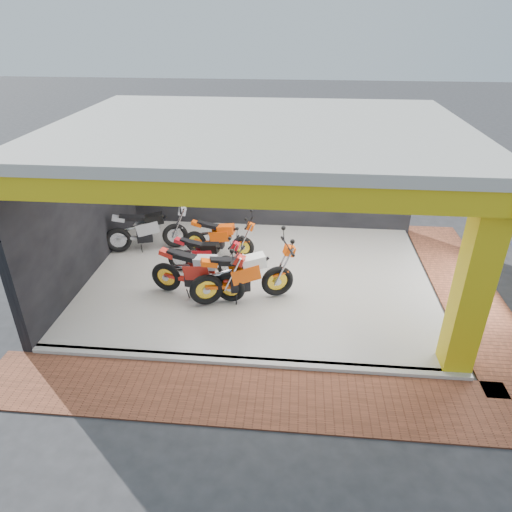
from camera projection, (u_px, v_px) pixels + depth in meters
The scene contains 16 objects.
ground at pixel (251, 330), 9.23m from camera, with size 80.00×80.00×0.00m, color #2D2D30.
showroom_floor at pixel (259, 278), 10.96m from camera, with size 8.00×6.00×0.10m, color white.
showroom_ceiling at pixel (260, 128), 9.30m from camera, with size 8.40×6.40×0.20m, color beige.
back_wall at pixel (269, 170), 12.89m from camera, with size 8.20×0.20×3.50m, color black.
left_wall at pixel (82, 206), 10.50m from camera, with size 0.20×6.20×3.50m, color black.
corner_column at pixel (473, 285), 7.44m from camera, with size 0.50×0.50×3.50m, color gold.
header_beam_front at pixel (242, 193), 6.80m from camera, with size 8.40×0.30×0.40m, color gold.
header_beam_right at pixel (459, 147), 9.11m from camera, with size 0.30×6.40×0.40m, color gold.
floor_kerb at pixel (245, 362), 8.31m from camera, with size 8.00×0.20×0.10m, color white.
paver_front at pixel (240, 395), 7.64m from camera, with size 9.00×1.40×0.03m, color brown.
paver_right at pixel (465, 289), 10.59m from camera, with size 1.40×7.00×0.03m, color brown.
moto_hero at pixel (278, 267), 9.81m from camera, with size 2.41×0.89×1.47m, color #FF550A, non-canonical shape.
moto_row_a at pixel (229, 274), 9.63m from camera, with size 2.32×0.86×1.41m, color red, non-canonical shape.
moto_row_b at pixel (228, 256), 10.58m from camera, with size 1.92×0.71×1.18m, color red, non-canonical shape.
moto_row_c at pixel (243, 237), 11.46m from camera, with size 1.97×0.73×1.20m, color #DF4B09, non-canonical shape.
moto_row_d at pixel (174, 224), 11.94m from camera, with size 2.26×0.84×1.38m, color #97999E, non-canonical shape.
Camera 1 is at (0.80, -7.40, 5.66)m, focal length 32.00 mm.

